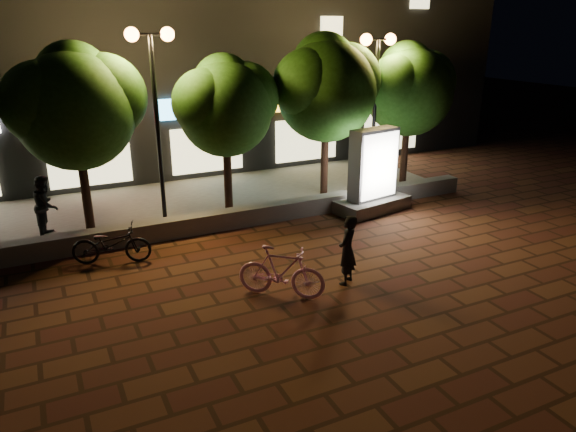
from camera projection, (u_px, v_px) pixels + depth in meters
ground at (293, 288)px, 11.37m from camera, size 80.00×80.00×0.00m
retaining_wall at (229, 219)px, 14.67m from camera, size 16.00×0.45×0.50m
sidewalk at (202, 201)px, 16.86m from camera, size 16.00×5.00×0.08m
building_block at (146, 33)px, 20.66m from camera, size 28.00×8.12×11.30m
tree_left at (76, 103)px, 13.41m from camera, size 3.60×3.00×4.89m
tree_mid at (226, 103)px, 15.12m from camera, size 3.24×2.70×4.50m
tree_right at (327, 85)px, 16.36m from camera, size 3.72×3.10×5.07m
tree_far_right at (410, 86)px, 17.73m from camera, size 3.48×2.90×4.76m
street_lamp_left at (153, 77)px, 13.78m from camera, size 1.26×0.36×5.18m
street_lamp_right at (377, 72)px, 16.70m from camera, size 1.26×0.36×4.98m
ad_kiosk at (372, 178)px, 15.78m from camera, size 2.47×1.55×2.49m
scooter_pink at (281, 272)px, 10.84m from camera, size 1.73×1.58×1.10m
rider at (347, 250)px, 11.32m from camera, size 0.67×0.64×1.55m
scooter_parked at (111, 244)px, 12.41m from camera, size 1.92×1.19×0.95m
pedestrian at (46, 205)px, 13.80m from camera, size 0.77×0.90×1.60m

